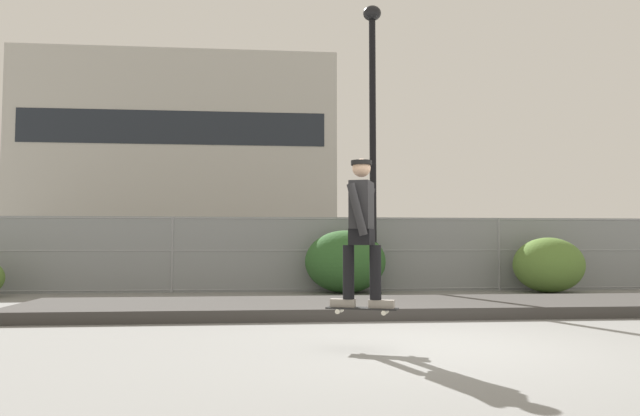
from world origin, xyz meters
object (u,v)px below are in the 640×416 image
parked_car_near (193,256)px  shrub_right (549,265)px  skateboard (362,309)px  shrub_center (345,262)px  street_lamp (373,113)px  skater (362,223)px

parked_car_near → shrub_right: 9.54m
skateboard → shrub_center: shrub_center is taller
street_lamp → shrub_center: bearing=161.9°
shrub_center → skateboard: bearing=-96.3°
street_lamp → parked_car_near: (-4.63, 3.24, -3.50)m
street_lamp → parked_car_near: size_ratio=1.54×
shrub_center → street_lamp: bearing=-18.1°
skateboard → shrub_center: bearing=83.7°
skater → shrub_center: (0.85, 7.65, -0.65)m
skater → parked_car_near: skater is taller
skateboard → parked_car_near: bearing=106.4°
street_lamp → shrub_right: street_lamp is taller
street_lamp → parked_car_near: bearing=145.0°
street_lamp → shrub_right: 5.66m
skater → street_lamp: street_lamp is taller
skateboard → shrub_right: size_ratio=0.47×
shrub_center → shrub_right: 4.96m
shrub_right → parked_car_near: bearing=159.5°
street_lamp → shrub_right: bearing=-1.3°
shrub_right → skater: bearing=-128.3°
skateboard → parked_car_near: 11.13m
shrub_right → street_lamp: bearing=178.7°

